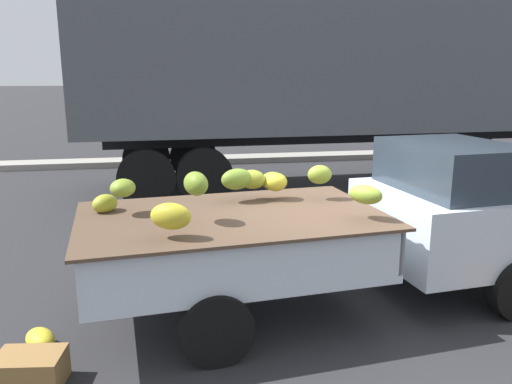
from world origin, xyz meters
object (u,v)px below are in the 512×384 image
at_px(semi_trailer, 358,69).
at_px(produce_crate, 30,370).
at_px(fallen_banana_bunch_near_tailgate, 40,339).
at_px(pickup_truck, 416,218).

distance_m(semi_trailer, produce_crate, 9.04).
bearing_deg(semi_trailer, fallen_banana_bunch_near_tailgate, -132.16).
xyz_separation_m(semi_trailer, produce_crate, (-5.36, -6.87, -2.41)).
distance_m(pickup_truck, fallen_banana_bunch_near_tailgate, 4.00).
bearing_deg(semi_trailer, produce_crate, -129.39).
bearing_deg(fallen_banana_bunch_near_tailgate, produce_crate, -84.70).
xyz_separation_m(pickup_truck, fallen_banana_bunch_near_tailgate, (-3.89, -0.52, -0.80)).
xyz_separation_m(fallen_banana_bunch_near_tailgate, produce_crate, (0.05, -0.58, 0.05)).
distance_m(fallen_banana_bunch_near_tailgate, produce_crate, 0.59).
bearing_deg(fallen_banana_bunch_near_tailgate, pickup_truck, 7.63).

